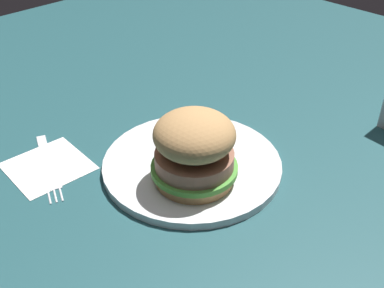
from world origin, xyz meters
The scene contains 6 objects.
ground_plane centered at (0.00, 0.00, 0.00)m, with size 1.60×1.60×0.00m, color #1E474C.
plate centered at (-0.02, -0.02, 0.01)m, with size 0.26×0.26×0.01m, color silver.
sandwich centered at (-0.05, -0.05, 0.06)m, with size 0.12×0.12×0.10m.
fries_pile centered at (0.03, 0.01, 0.02)m, with size 0.11×0.09×0.01m.
napkin centered at (-0.17, 0.13, 0.00)m, with size 0.11×0.11×0.00m, color white.
fork centered at (-0.17, 0.13, 0.00)m, with size 0.08×0.17×0.00m.
Camera 1 is at (-0.41, -0.41, 0.42)m, focal length 43.88 mm.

